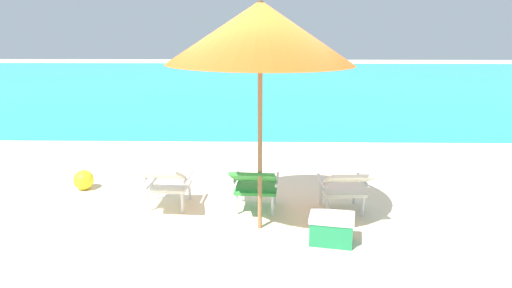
{
  "coord_description": "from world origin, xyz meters",
  "views": [
    {
      "loc": [
        0.13,
        -5.57,
        2.31
      ],
      "look_at": [
        0.0,
        0.3,
        0.75
      ],
      "focal_mm": 32.35,
      "sensor_mm": 36.0,
      "label": 1
    }
  ],
  "objects_px": {
    "beach_umbrella_center": "(260,33)",
    "cooler_box": "(331,229)",
    "lounge_chair_center": "(255,183)",
    "lounge_chair_right": "(345,185)",
    "lounge_chair_left": "(165,181)",
    "beach_ball": "(84,180)"
  },
  "relations": [
    {
      "from": "beach_umbrella_center",
      "to": "cooler_box",
      "type": "distance_m",
      "value": 2.21
    },
    {
      "from": "lounge_chair_center",
      "to": "cooler_box",
      "type": "bearing_deg",
      "value": -41.89
    },
    {
      "from": "lounge_chair_right",
      "to": "lounge_chair_left",
      "type": "bearing_deg",
      "value": 177.45
    },
    {
      "from": "beach_ball",
      "to": "cooler_box",
      "type": "xyz_separation_m",
      "value": [
        3.29,
        -1.56,
        0.02
      ]
    },
    {
      "from": "lounge_chair_left",
      "to": "lounge_chair_right",
      "type": "relative_size",
      "value": 1.0
    },
    {
      "from": "beach_ball",
      "to": "beach_umbrella_center",
      "type": "bearing_deg",
      "value": -25.74
    },
    {
      "from": "lounge_chair_left",
      "to": "beach_umbrella_center",
      "type": "xyz_separation_m",
      "value": [
        1.19,
        -0.46,
        1.79
      ]
    },
    {
      "from": "lounge_chair_center",
      "to": "lounge_chair_right",
      "type": "height_order",
      "value": "same"
    },
    {
      "from": "beach_umbrella_center",
      "to": "beach_ball",
      "type": "height_order",
      "value": "beach_umbrella_center"
    },
    {
      "from": "lounge_chair_left",
      "to": "beach_umbrella_center",
      "type": "height_order",
      "value": "beach_umbrella_center"
    },
    {
      "from": "lounge_chair_center",
      "to": "cooler_box",
      "type": "distance_m",
      "value": 1.15
    },
    {
      "from": "lounge_chair_right",
      "to": "beach_umbrella_center",
      "type": "height_order",
      "value": "beach_umbrella_center"
    },
    {
      "from": "lounge_chair_right",
      "to": "lounge_chair_center",
      "type": "bearing_deg",
      "value": 178.03
    },
    {
      "from": "lounge_chair_center",
      "to": "cooler_box",
      "type": "height_order",
      "value": "lounge_chair_center"
    },
    {
      "from": "lounge_chair_center",
      "to": "beach_ball",
      "type": "bearing_deg",
      "value": 161.71
    },
    {
      "from": "lounge_chair_left",
      "to": "lounge_chair_center",
      "type": "xyz_separation_m",
      "value": [
        1.13,
        -0.06,
        0.0
      ]
    },
    {
      "from": "lounge_chair_right",
      "to": "beach_ball",
      "type": "relative_size",
      "value": 3.22
    },
    {
      "from": "lounge_chair_right",
      "to": "beach_ball",
      "type": "distance_m",
      "value": 3.66
    },
    {
      "from": "lounge_chair_left",
      "to": "beach_ball",
      "type": "height_order",
      "value": "lounge_chair_left"
    },
    {
      "from": "lounge_chair_left",
      "to": "beach_umbrella_center",
      "type": "bearing_deg",
      "value": -21.32
    },
    {
      "from": "beach_umbrella_center",
      "to": "beach_ball",
      "type": "distance_m",
      "value": 3.47
    },
    {
      "from": "lounge_chair_left",
      "to": "lounge_chair_center",
      "type": "relative_size",
      "value": 0.99
    }
  ]
}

